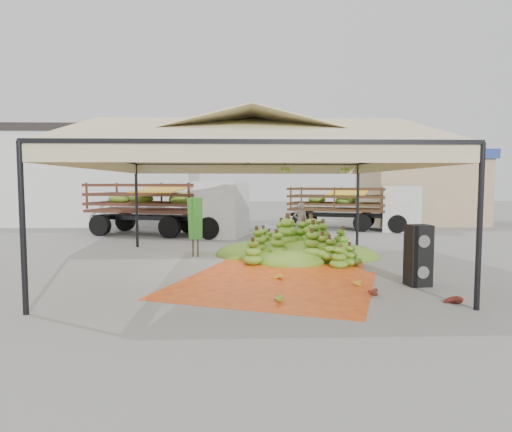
{
  "coord_description": "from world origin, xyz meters",
  "views": [
    {
      "loc": [
        -0.24,
        -11.43,
        2.27
      ],
      "look_at": [
        0.2,
        1.5,
        1.3
      ],
      "focal_mm": 30.0,
      "sensor_mm": 36.0,
      "label": 1
    }
  ],
  "objects_px": {
    "banana_heap": "(300,238)",
    "speaker_stack": "(418,255)",
    "truck_left": "(174,202)",
    "truck_right": "(359,203)",
    "vendor": "(300,222)"
  },
  "relations": [
    {
      "from": "banana_heap",
      "to": "speaker_stack",
      "type": "bearing_deg",
      "value": -61.74
    },
    {
      "from": "truck_left",
      "to": "truck_right",
      "type": "xyz_separation_m",
      "value": [
        8.88,
        2.03,
        -0.13
      ]
    },
    {
      "from": "banana_heap",
      "to": "vendor",
      "type": "xyz_separation_m",
      "value": [
        0.54,
        3.79,
        0.19
      ]
    },
    {
      "from": "banana_heap",
      "to": "vendor",
      "type": "relative_size",
      "value": 3.48
    },
    {
      "from": "speaker_stack",
      "to": "truck_right",
      "type": "xyz_separation_m",
      "value": [
        1.93,
        11.78,
        0.65
      ]
    },
    {
      "from": "vendor",
      "to": "truck_right",
      "type": "distance_m",
      "value": 5.38
    },
    {
      "from": "speaker_stack",
      "to": "vendor",
      "type": "bearing_deg",
      "value": 95.26
    },
    {
      "from": "truck_left",
      "to": "vendor",
      "type": "bearing_deg",
      "value": -4.96
    },
    {
      "from": "truck_right",
      "to": "banana_heap",
      "type": "bearing_deg",
      "value": -95.29
    },
    {
      "from": "truck_left",
      "to": "truck_right",
      "type": "relative_size",
      "value": 1.1
    },
    {
      "from": "speaker_stack",
      "to": "vendor",
      "type": "distance_m",
      "value": 7.88
    },
    {
      "from": "vendor",
      "to": "speaker_stack",
      "type": "bearing_deg",
      "value": 105.14
    },
    {
      "from": "speaker_stack",
      "to": "vendor",
      "type": "relative_size",
      "value": 0.9
    },
    {
      "from": "truck_right",
      "to": "vendor",
      "type": "bearing_deg",
      "value": -108.82
    },
    {
      "from": "speaker_stack",
      "to": "truck_right",
      "type": "height_order",
      "value": "truck_right"
    }
  ]
}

